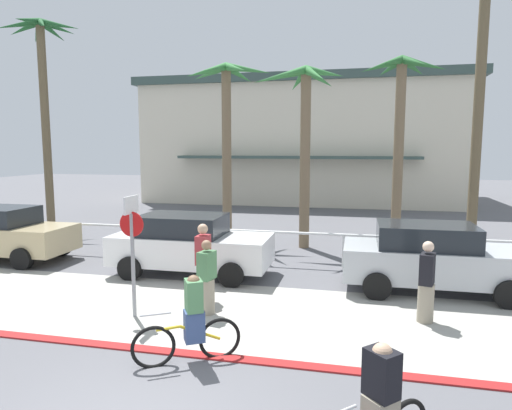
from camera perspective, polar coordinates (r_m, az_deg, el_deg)
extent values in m
plane|color=#5B5B60|center=(15.36, 2.36, -6.06)|extent=(80.00, 80.00, 0.00)
cube|color=#ADAAA0|center=(9.94, -3.83, -13.50)|extent=(44.00, 4.00, 0.02)
cube|color=maroon|center=(8.19, -8.02, -18.20)|extent=(44.00, 0.24, 0.03)
cube|color=beige|center=(32.49, 6.42, 7.51)|extent=(20.18, 11.17, 7.45)
cube|color=#384C47|center=(32.76, 6.52, 14.48)|extent=(20.78, 11.77, 0.50)
cube|color=#384C47|center=(26.46, 4.94, 6.04)|extent=(14.13, 1.20, 0.16)
cylinder|color=white|center=(13.71, 1.25, -3.40)|extent=(18.66, 0.08, 0.08)
cylinder|color=white|center=(18.10, -29.17, -3.33)|extent=(0.08, 0.08, 1.00)
cylinder|color=white|center=(16.65, -23.15, -3.85)|extent=(0.08, 0.08, 1.00)
cylinder|color=white|center=(15.41, -16.08, -4.39)|extent=(0.08, 0.08, 1.00)
cylinder|color=white|center=(14.44, -7.90, -4.94)|extent=(0.08, 0.08, 1.00)
cylinder|color=white|center=(13.81, 1.24, -5.44)|extent=(0.08, 0.08, 1.00)
cylinder|color=white|center=(13.55, 11.01, -5.81)|extent=(0.08, 0.08, 1.00)
cylinder|color=white|center=(13.70, 20.86, -6.02)|extent=(0.08, 0.08, 1.00)
cylinder|color=gray|center=(9.72, -15.31, -7.48)|extent=(0.08, 0.08, 2.20)
cube|color=white|center=(9.48, -15.56, 0.03)|extent=(0.04, 0.56, 0.36)
cylinder|color=red|center=(9.54, -15.48, -2.36)|extent=(0.52, 0.03, 0.52)
cylinder|color=brown|center=(22.33, -25.09, 8.98)|extent=(0.36, 0.36, 8.95)
cone|color=#235B2D|center=(22.37, -23.67, 20.14)|extent=(1.96, 0.32, 0.71)
cone|color=#235B2D|center=(23.03, -23.84, 19.82)|extent=(1.28, 1.28, 0.65)
cone|color=#235B2D|center=(23.57, -24.35, 19.35)|extent=(0.32, 1.76, 0.75)
cone|color=#235B2D|center=(23.78, -25.96, 19.06)|extent=(1.57, 1.57, 0.82)
cone|color=#235B2D|center=(23.37, -27.25, 19.27)|extent=(1.63, 0.32, 0.78)
cone|color=#235B2D|center=(22.81, -27.92, 19.51)|extent=(1.49, 1.49, 0.81)
cone|color=#235B2D|center=(22.36, -26.96, 20.15)|extent=(0.32, 1.54, 0.58)
cone|color=#235B2D|center=(22.33, -25.50, 20.01)|extent=(1.15, 1.15, 0.74)
cylinder|color=#756047|center=(17.44, -3.73, 6.40)|extent=(0.36, 0.36, 6.57)
cone|color=#387F3D|center=(17.46, -1.01, 16.76)|extent=(1.76, 0.32, 0.61)
cone|color=#387F3D|center=(18.02, -2.16, 16.17)|extent=(1.08, 1.24, 0.77)
cone|color=#387F3D|center=(18.43, -3.66, 16.09)|extent=(0.67, 1.66, 0.70)
cone|color=#387F3D|center=(18.24, -5.86, 16.28)|extent=(1.71, 1.04, 0.63)
cone|color=#387F3D|center=(17.57, -6.31, 16.46)|extent=(1.56, 0.97, 0.72)
cone|color=#387F3D|center=(17.04, -5.09, 16.86)|extent=(0.66, 1.58, 0.67)
cone|color=#387F3D|center=(16.90, -2.69, 16.91)|extent=(1.35, 1.58, 0.70)
cylinder|color=#756047|center=(15.87, 6.22, 5.59)|extent=(0.36, 0.36, 6.17)
cone|color=#387F3D|center=(16.01, 8.71, 16.19)|extent=(1.32, 0.32, 0.57)
cone|color=#387F3D|center=(16.70, 8.06, 15.57)|extent=(1.11, 1.61, 0.71)
cone|color=#387F3D|center=(16.63, 5.45, 15.43)|extent=(0.98, 1.37, 0.82)
cone|color=#387F3D|center=(16.19, 3.00, 15.95)|extent=(1.91, 0.32, 0.68)
cone|color=#387F3D|center=(15.56, 4.91, 16.43)|extent=(0.95, 1.33, 0.61)
cone|color=#387F3D|center=(15.42, 7.44, 16.09)|extent=(1.02, 1.45, 0.80)
cylinder|color=#756047|center=(17.14, 17.59, 6.16)|extent=(0.36, 0.36, 6.62)
cone|color=#2D6B33|center=(17.46, 20.55, 16.32)|extent=(1.58, 0.32, 0.70)
cone|color=#2D6B33|center=(18.23, 19.28, 16.11)|extent=(1.23, 1.81, 0.62)
cone|color=#2D6B33|center=(17.97, 16.64, 16.29)|extent=(1.02, 1.45, 0.65)
cone|color=#2D6B33|center=(17.35, 15.61, 16.62)|extent=(1.47, 0.32, 0.68)
cone|color=#2D6B33|center=(16.80, 17.01, 17.02)|extent=(0.98, 1.38, 0.61)
cone|color=#2D6B33|center=(16.85, 19.37, 16.72)|extent=(0.99, 1.40, 0.70)
cylinder|color=brown|center=(18.34, 26.36, 10.91)|extent=(0.36, 0.36, 9.88)
cube|color=tan|center=(16.31, -29.38, -3.59)|extent=(4.40, 1.80, 0.80)
cylinder|color=black|center=(16.19, -23.44, -4.77)|extent=(0.66, 0.22, 0.66)
cylinder|color=black|center=(14.81, -27.55, -6.07)|extent=(0.66, 0.22, 0.66)
cube|color=white|center=(12.73, -8.17, -5.54)|extent=(4.40, 1.80, 0.80)
cube|color=#1E2328|center=(12.69, -9.28, -2.48)|extent=(2.29, 1.58, 0.56)
cylinder|color=black|center=(13.25, -1.00, -6.74)|extent=(0.66, 0.22, 0.66)
cylinder|color=black|center=(11.56, -3.14, -8.83)|extent=(0.66, 0.22, 0.66)
cylinder|color=black|center=(14.16, -12.20, -5.99)|extent=(0.66, 0.22, 0.66)
cylinder|color=black|center=(12.60, -15.67, -7.74)|extent=(0.66, 0.22, 0.66)
cube|color=#B2B7BC|center=(11.91, 21.79, -6.87)|extent=(4.40, 1.80, 0.80)
cube|color=#1E2328|center=(11.74, 20.74, -3.63)|extent=(2.29, 1.58, 0.56)
cylinder|color=black|center=(13.16, 27.21, -7.65)|extent=(0.66, 0.22, 0.66)
cylinder|color=black|center=(11.49, 29.46, -9.88)|extent=(0.66, 0.22, 0.66)
cylinder|color=black|center=(12.74, 14.75, -7.55)|extent=(0.66, 0.22, 0.66)
cylinder|color=black|center=(11.01, 15.07, -9.91)|extent=(0.66, 0.22, 0.66)
cube|color=black|center=(5.31, 15.63, -19.86)|extent=(0.42, 0.42, 0.52)
sphere|color=#D6A884|center=(5.21, 15.72, -17.60)|extent=(0.22, 0.22, 0.22)
torus|color=black|center=(7.79, -12.88, -17.18)|extent=(0.65, 0.42, 0.72)
torus|color=black|center=(7.94, -4.61, -16.52)|extent=(0.65, 0.42, 0.72)
cylinder|color=gold|center=(7.82, -7.10, -15.74)|extent=(0.62, 0.39, 0.35)
cylinder|color=gold|center=(7.69, -11.10, -15.09)|extent=(0.35, 0.24, 0.07)
cylinder|color=gold|center=(7.78, -7.82, -15.33)|extent=(0.05, 0.05, 0.44)
cylinder|color=silver|center=(7.58, -12.61, -13.36)|extent=(0.45, 0.29, 0.04)
cube|color=#384C7A|center=(7.75, -7.83, -14.92)|extent=(0.42, 0.40, 0.52)
cube|color=#4C7F51|center=(7.57, -7.90, -11.27)|extent=(0.40, 0.43, 0.52)
sphere|color=brown|center=(7.50, -7.93, -9.60)|extent=(0.22, 0.22, 0.22)
cylinder|color=gray|center=(9.80, -6.21, -11.50)|extent=(0.38, 0.38, 0.78)
cube|color=#4C7F51|center=(9.60, -6.26, -7.61)|extent=(0.34, 0.45, 0.60)
sphere|color=#9E7556|center=(9.50, -6.30, -5.07)|extent=(0.21, 0.21, 0.21)
cylinder|color=gray|center=(9.92, 20.69, -11.58)|extent=(0.40, 0.40, 0.81)
cube|color=black|center=(9.72, 20.88, -7.58)|extent=(0.36, 0.46, 0.62)
sphere|color=beige|center=(9.62, 21.00, -4.96)|extent=(0.22, 0.22, 0.22)
cylinder|color=gray|center=(10.65, -6.67, -9.70)|extent=(0.33, 0.33, 0.87)
cube|color=#A33338|center=(10.45, -6.73, -5.65)|extent=(0.27, 0.41, 0.67)
sphere|color=#D6A884|center=(10.35, -6.77, -3.03)|extent=(0.24, 0.24, 0.24)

